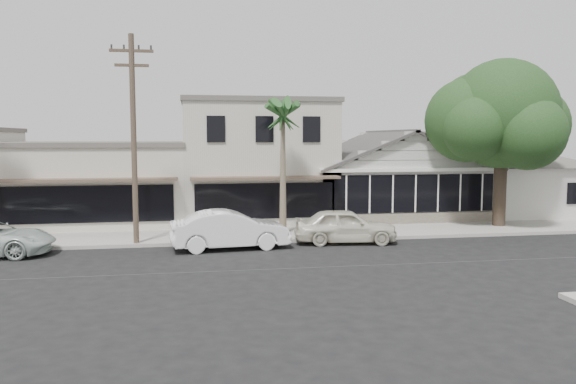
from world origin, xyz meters
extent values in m
plane|color=black|center=(0.00, 0.00, 0.00)|extent=(140.00, 140.00, 0.00)
cube|color=#9E9991|center=(-8.00, 6.75, 0.07)|extent=(90.00, 3.50, 0.15)
cube|color=beige|center=(5.00, 12.50, 1.50)|extent=(10.00, 8.00, 3.00)
cube|color=black|center=(5.00, 8.44, 1.75)|extent=(8.80, 0.10, 2.00)
cube|color=#60564C|center=(5.00, 8.45, 0.35)|extent=(9.60, 0.18, 0.70)
cube|color=beige|center=(13.20, 11.50, 1.50)|extent=(6.00, 6.00, 3.00)
cube|color=beige|center=(-3.00, 13.50, 3.25)|extent=(8.00, 10.00, 6.50)
cube|color=beige|center=(-12.00, 13.50, 2.10)|extent=(10.00, 10.00, 4.20)
cylinder|color=brown|center=(-9.00, 5.20, 4.50)|extent=(0.24, 0.24, 9.00)
cube|color=brown|center=(-9.00, 5.20, 8.30)|extent=(1.80, 0.12, 0.12)
cube|color=brown|center=(-9.00, 5.20, 7.70)|extent=(1.40, 0.12, 0.12)
imported|color=silver|center=(0.11, 4.47, 0.77)|extent=(4.71, 2.33, 1.54)
imported|color=white|center=(-5.04, 4.00, 0.81)|extent=(5.09, 2.20, 1.63)
cylinder|color=#433628|center=(9.03, 7.08, 1.71)|extent=(0.64, 0.64, 3.42)
sphere|color=#1B3917|center=(9.03, 7.08, 5.88)|extent=(5.56, 5.56, 5.56)
sphere|color=#1B3917|center=(10.96, 7.73, 5.35)|extent=(4.06, 4.06, 4.06)
sphere|color=#1B3917|center=(7.32, 7.51, 5.56)|extent=(4.28, 4.28, 4.28)
sphere|color=#1B3917|center=(9.46, 5.48, 4.92)|extent=(3.64, 3.64, 3.64)
sphere|color=#1B3917|center=(8.39, 8.79, 6.20)|extent=(3.85, 3.85, 3.85)
sphere|color=#1B3917|center=(10.32, 8.58, 6.63)|extent=(3.42, 3.42, 3.42)
sphere|color=#1B3917|center=(7.11, 6.23, 5.13)|extent=(3.21, 3.21, 3.21)
cone|color=#726651|center=(-2.38, 6.48, 2.78)|extent=(0.35, 0.35, 5.56)
camera|label=1|loc=(-6.50, -19.45, 4.69)|focal=35.00mm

